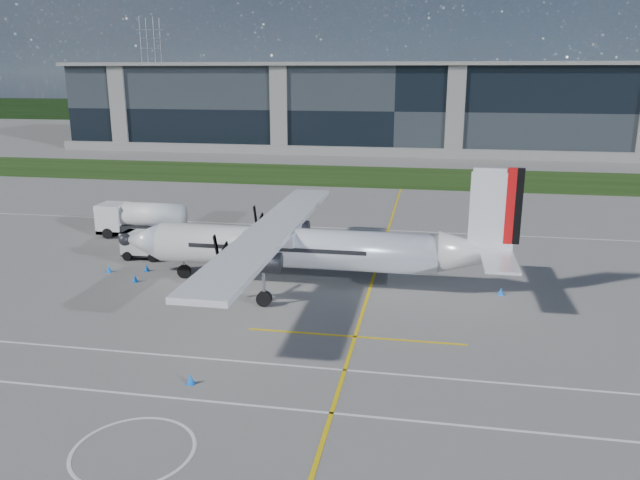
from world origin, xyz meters
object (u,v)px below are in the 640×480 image
object	(u,v)px
turboprop_aircraft	(309,226)
safety_cone_portwing	(190,379)
safety_cone_stbdwing	(318,233)
ground_crew_person	(230,253)
pylon_west	(152,68)
fuel_tanker_truck	(136,219)
safety_cone_nose_port	(135,278)
safety_cone_nose_stbd	(147,268)
baggage_tug	(145,245)
safety_cone_tail	(501,291)
safety_cone_fwd	(109,269)

from	to	relation	value
turboprop_aircraft	safety_cone_portwing	world-z (taller)	turboprop_aircraft
turboprop_aircraft	safety_cone_stbdwing	world-z (taller)	turboprop_aircraft
ground_crew_person	turboprop_aircraft	bearing A→B (deg)	-107.85
pylon_west	ground_crew_person	world-z (taller)	pylon_west
fuel_tanker_truck	safety_cone_nose_port	world-z (taller)	fuel_tanker_truck
ground_crew_person	safety_cone_nose_stbd	bearing A→B (deg)	123.56
baggage_tug	safety_cone_tail	distance (m)	26.63
baggage_tug	ground_crew_person	bearing A→B (deg)	-5.33
pylon_west	safety_cone_stbdwing	bearing A→B (deg)	-60.28
safety_cone_nose_port	safety_cone_tail	bearing A→B (deg)	4.17
safety_cone_stbdwing	pylon_west	bearing A→B (deg)	119.72
pylon_west	baggage_tug	size ratio (longest dim) A/B	8.74
ground_crew_person	fuel_tanker_truck	bearing A→B (deg)	67.45
fuel_tanker_truck	safety_cone_fwd	size ratio (longest dim) A/B	16.19
baggage_tug	safety_cone_nose_port	bearing A→B (deg)	-71.36
safety_cone_tail	safety_cone_nose_stbd	world-z (taller)	same
safety_cone_stbdwing	fuel_tanker_truck	bearing A→B (deg)	-168.77
ground_crew_person	safety_cone_tail	xyz separation A→B (m)	(19.28, -3.06, -0.65)
turboprop_aircraft	ground_crew_person	world-z (taller)	turboprop_aircraft
fuel_tanker_truck	safety_cone_stbdwing	xyz separation A→B (m)	(15.56, 3.09, -1.27)
safety_cone_nose_port	fuel_tanker_truck	bearing A→B (deg)	115.52
baggage_tug	safety_cone_nose_port	distance (m)	5.86
safety_cone_nose_port	turboprop_aircraft	bearing A→B (deg)	6.67
pylon_west	safety_cone_fwd	xyz separation A→B (m)	(64.10, -147.85, -14.75)
pylon_west	turboprop_aircraft	distance (m)	168.18
turboprop_aircraft	ground_crew_person	distance (m)	8.23
safety_cone_tail	ground_crew_person	bearing A→B (deg)	170.99
pylon_west	safety_cone_stbdwing	size ratio (longest dim) A/B	60.00
safety_cone_stbdwing	safety_cone_tail	xyz separation A→B (m)	(14.43, -12.81, 0.00)
fuel_tanker_truck	safety_cone_fwd	bearing A→B (deg)	-75.00
pylon_west	safety_cone_nose_stbd	size ratio (longest dim) A/B	60.00
fuel_tanker_truck	safety_cone_nose_port	bearing A→B (deg)	-64.48
safety_cone_stbdwing	safety_cone_fwd	xyz separation A→B (m)	(-12.93, -12.92, 0.00)
turboprop_aircraft	safety_cone_portwing	bearing A→B (deg)	-100.65
baggage_tug	safety_cone_fwd	world-z (taller)	baggage_tug
fuel_tanker_truck	safety_cone_tail	bearing A→B (deg)	-17.95
safety_cone_stbdwing	safety_cone_tail	size ratio (longest dim) A/B	1.00
fuel_tanker_truck	safety_cone_nose_stbd	world-z (taller)	fuel_tanker_truck
fuel_tanker_truck	safety_cone_portwing	size ratio (longest dim) A/B	16.19
baggage_tug	safety_cone_tail	bearing A→B (deg)	-8.03
fuel_tanker_truck	safety_cone_stbdwing	bearing A→B (deg)	11.23
pylon_west	safety_cone_tail	world-z (taller)	pylon_west
fuel_tanker_truck	safety_cone_nose_stbd	distance (m)	10.59
safety_cone_fwd	turboprop_aircraft	bearing A→B (deg)	-1.09
safety_cone_nose_stbd	safety_cone_fwd	bearing A→B (deg)	-164.98
fuel_tanker_truck	safety_cone_nose_port	size ratio (longest dim) A/B	16.19
safety_cone_stbdwing	safety_cone_portwing	world-z (taller)	same
safety_cone_stbdwing	safety_cone_portwing	size ratio (longest dim) A/B	1.00
pylon_west	safety_cone_portwing	xyz separation A→B (m)	(76.17, -162.62, -14.75)
safety_cone_stbdwing	safety_cone_tail	world-z (taller)	same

